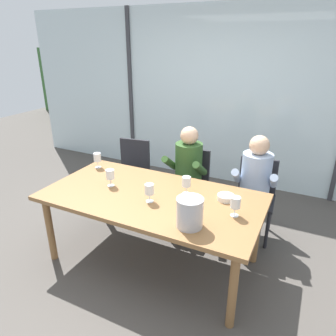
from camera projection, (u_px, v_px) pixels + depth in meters
name	position (u px, v px, depth m)	size (l,w,h in m)	color
ground	(190.00, 214.00, 4.06)	(14.00, 14.00, 0.00)	#4C4742
window_glass_panel	(225.00, 99.00, 4.61)	(7.28, 0.03, 2.60)	silver
window_mullion_left	(131.00, 91.00, 5.26)	(0.06, 0.06, 2.60)	#38383D
hillside_vineyard	(267.00, 89.00, 7.92)	(13.28, 2.40, 1.89)	#386633
dining_table	(152.00, 202.00, 2.97)	(2.08, 1.08, 0.75)	olive
chair_near_curtain	(132.00, 168.00, 4.18)	(0.50, 0.50, 0.89)	#232328
chair_left_of_center	(190.00, 179.00, 3.83)	(0.45, 0.45, 0.89)	#232328
chair_center	(255.00, 192.00, 3.52)	(0.47, 0.47, 0.89)	#232328
person_olive_shirt	(186.00, 171.00, 3.64)	(0.46, 0.61, 1.21)	#2D5123
person_pale_blue_shirt	(254.00, 184.00, 3.31)	(0.49, 0.63, 1.21)	#9EB2D1
ice_bucket_primary	(190.00, 212.00, 2.42)	(0.22, 0.22, 0.25)	#B7B7BC
tasting_bowl	(226.00, 197.00, 2.85)	(0.16, 0.16, 0.05)	silver
wine_glass_by_left_taster	(186.00, 182.00, 2.94)	(0.08, 0.08, 0.17)	silver
wine_glass_near_bucket	(110.00, 174.00, 3.10)	(0.08, 0.08, 0.17)	silver
wine_glass_center_pour	(235.00, 203.00, 2.56)	(0.08, 0.08, 0.17)	silver
wine_glass_by_right_taster	(97.00, 157.00, 3.54)	(0.08, 0.08, 0.17)	silver
wine_glass_spare_empty	(149.00, 190.00, 2.79)	(0.08, 0.08, 0.17)	silver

